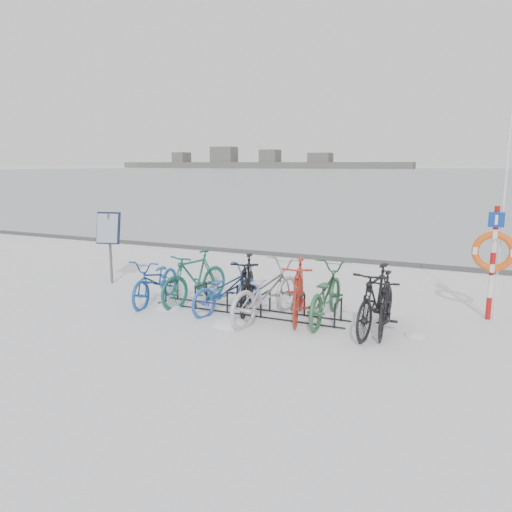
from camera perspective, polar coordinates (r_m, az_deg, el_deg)
The scene contains 17 objects.
ground at distance 9.90m, azimuth -0.84°, elevation -6.46°, with size 900.00×900.00×0.00m, color white.
ice_sheet at distance 163.62m, azimuth 23.46°, elevation 8.69°, with size 400.00×298.00×0.02m, color #9CA6B0.
quay_edge at distance 15.27m, azimuth 8.71°, elevation -0.30°, with size 400.00×0.25×0.10m, color #3F3F42.
bike_rack at distance 9.84m, azimuth -0.85°, elevation -5.45°, with size 4.00×0.48×0.46m.
info_board at distance 12.50m, azimuth -16.49°, elevation 2.61°, with size 0.62×0.36×1.75m.
lifebuoy_station at distance 10.09m, azimuth 25.54°, elevation 0.45°, with size 0.75×0.22×3.88m.
shoreline at distance 296.67m, azimuth -0.55°, elevation 10.54°, with size 180.00×12.00×9.50m.
bike_0 at distance 10.72m, azimuth -11.31°, elevation -2.57°, with size 0.66×1.90×1.00m, color #16489B.
bike_1 at distance 10.47m, azimuth -6.99°, elevation -2.33°, with size 0.54×1.91×1.15m, color #175B4C.
bike_2 at distance 9.92m, azimuth -3.48°, elevation -3.62°, with size 0.62×1.79×0.94m, color #2451AC.
bike_3 at distance 9.93m, azimuth -1.02°, elevation -3.02°, with size 0.53×1.88×1.13m, color black.
bike_4 at distance 9.38m, azimuth 1.16°, elevation -3.82°, with size 0.75×2.16×1.14m, color #B4B5BC.
bike_5 at distance 9.43m, azimuth 4.89°, elevation -3.73°, with size 0.54×1.91×1.15m, color #A9281C.
bike_6 at distance 9.42m, azimuth 7.95°, elevation -4.02°, with size 0.72×2.07×1.08m, color #2A5F3A.
bike_7 at distance 8.91m, azimuth 13.58°, elevation -4.68°, with size 0.56×1.99×1.20m, color black.
bike_8 at distance 8.99m, azimuth 14.54°, elevation -5.05°, with size 0.50×1.76×1.06m, color black.
snow_drifts at distance 9.70m, azimuth -1.76°, elevation -6.82°, with size 5.25×2.06×0.23m.
Camera 1 is at (4.07, -8.54, 2.90)m, focal length 35.00 mm.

